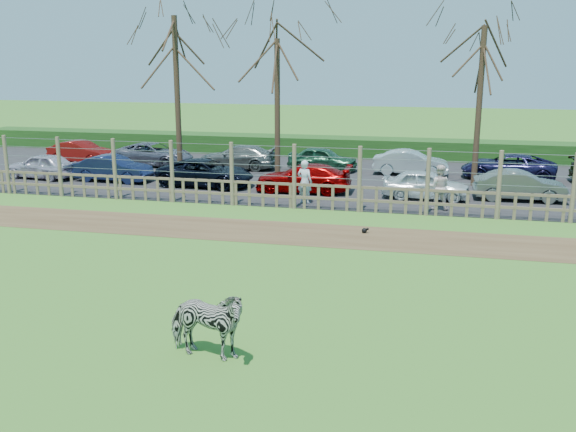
% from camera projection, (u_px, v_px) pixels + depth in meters
% --- Properties ---
extents(ground, '(120.00, 120.00, 0.00)m').
position_uv_depth(ground, '(231.00, 276.00, 17.25)').
color(ground, '#619B37').
rests_on(ground, ground).
extents(dirt_strip, '(34.00, 2.80, 0.01)m').
position_uv_depth(dirt_strip, '(272.00, 232.00, 21.51)').
color(dirt_strip, brown).
rests_on(dirt_strip, ground).
extents(asphalt, '(44.00, 13.00, 0.04)m').
position_uv_depth(asphalt, '(323.00, 178.00, 30.96)').
color(asphalt, '#232326').
rests_on(asphalt, ground).
extents(hedge, '(46.00, 2.00, 1.10)m').
position_uv_depth(hedge, '(343.00, 147.00, 37.45)').
color(hedge, '#1E4716').
rests_on(hedge, ground).
extents(fence, '(30.16, 0.16, 2.50)m').
position_uv_depth(fence, '(294.00, 188.00, 24.62)').
color(fence, brown).
rests_on(fence, ground).
extents(tree_left, '(4.80, 4.80, 7.88)m').
position_uv_depth(tree_left, '(176.00, 59.00, 29.10)').
color(tree_left, '#3D2B1E').
rests_on(tree_left, ground).
extents(tree_mid, '(4.80, 4.80, 6.83)m').
position_uv_depth(tree_mid, '(277.00, 75.00, 29.26)').
color(tree_mid, '#3D2B1E').
rests_on(tree_mid, ground).
extents(tree_right, '(4.80, 4.80, 7.35)m').
position_uv_depth(tree_right, '(482.00, 68.00, 27.72)').
color(tree_right, '#3D2B1E').
rests_on(tree_right, ground).
extents(zebra, '(1.79, 0.96, 1.44)m').
position_uv_depth(zebra, '(206.00, 324.00, 12.38)').
color(zebra, gray).
rests_on(zebra, ground).
extents(visitor_a, '(0.72, 0.58, 1.72)m').
position_uv_depth(visitor_a, '(305.00, 182.00, 25.35)').
color(visitor_a, silver).
rests_on(visitor_a, asphalt).
extents(visitor_b, '(0.86, 0.68, 1.72)m').
position_uv_depth(visitor_b, '(439.00, 187.00, 24.28)').
color(visitor_b, beige).
rests_on(visitor_b, asphalt).
extents(crow, '(0.24, 0.18, 0.20)m').
position_uv_depth(crow, '(365.00, 230.00, 21.34)').
color(crow, black).
rests_on(crow, ground).
extents(car_0, '(3.66, 1.82, 1.20)m').
position_uv_depth(car_0, '(42.00, 166.00, 30.56)').
color(car_0, silver).
rests_on(car_0, asphalt).
extents(car_1, '(3.70, 1.45, 1.20)m').
position_uv_depth(car_1, '(114.00, 168.00, 29.84)').
color(car_1, '#141D41').
rests_on(car_1, asphalt).
extents(car_2, '(4.46, 2.32, 1.20)m').
position_uv_depth(car_2, '(206.00, 173.00, 28.74)').
color(car_2, black).
rests_on(car_2, asphalt).
extents(car_3, '(4.14, 1.70, 1.20)m').
position_uv_depth(car_3, '(303.00, 178.00, 27.51)').
color(car_3, '#8A0202').
rests_on(car_3, asphalt).
extents(car_4, '(3.58, 1.55, 1.20)m').
position_uv_depth(car_4, '(426.00, 184.00, 26.18)').
color(car_4, silver).
rests_on(car_4, asphalt).
extents(car_5, '(3.66, 1.31, 1.20)m').
position_uv_depth(car_5, '(520.00, 186.00, 25.92)').
color(car_5, '#59615B').
rests_on(car_5, asphalt).
extents(car_7, '(3.76, 1.66, 1.20)m').
position_uv_depth(car_7, '(81.00, 152.00, 34.90)').
color(car_7, maroon).
rests_on(car_7, asphalt).
extents(car_8, '(4.48, 2.38, 1.20)m').
position_uv_depth(car_8, '(153.00, 154.00, 34.14)').
color(car_8, '#58586A').
rests_on(car_8, asphalt).
extents(car_9, '(4.16, 1.75, 1.20)m').
position_uv_depth(car_9, '(238.00, 157.00, 33.15)').
color(car_9, slate).
rests_on(car_9, asphalt).
extents(car_10, '(3.59, 1.59, 1.20)m').
position_uv_depth(car_10, '(323.00, 159.00, 32.59)').
color(car_10, '#24593A').
rests_on(car_10, asphalt).
extents(car_11, '(3.66, 1.31, 1.20)m').
position_uv_depth(car_11, '(411.00, 163.00, 31.47)').
color(car_11, '#AFC1C4').
rests_on(car_11, asphalt).
extents(car_12, '(4.50, 2.43, 1.20)m').
position_uv_depth(car_12, '(508.00, 167.00, 30.32)').
color(car_12, '#18163C').
rests_on(car_12, asphalt).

